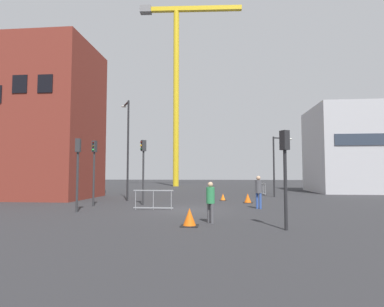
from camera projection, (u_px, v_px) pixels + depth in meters
name	position (u px, v px, depth m)	size (l,w,h in m)	color
ground	(185.00, 210.00, 17.07)	(160.00, 160.00, 0.00)	#28282B
brick_building	(35.00, 122.00, 25.33)	(9.46, 6.79, 12.37)	maroon
office_block	(367.00, 150.00, 33.02)	(11.38, 8.37, 9.02)	#B7B7BC
construction_crane	(178.00, 70.00, 49.29)	(16.29, 1.85, 28.84)	yellow
streetlamp_tall	(127.00, 141.00, 23.03)	(1.09, 1.64, 7.38)	#232326
streetlamp_short	(277.00, 159.00, 26.62)	(1.87, 1.23, 5.13)	#232326
traffic_light_corner	(143.00, 161.00, 19.68)	(0.37, 0.36, 4.10)	#2D2D30
traffic_light_crosswalk	(94.00, 162.00, 19.08)	(0.26, 0.38, 4.00)	#2D2D30
traffic_light_near	(285.00, 162.00, 11.09)	(0.35, 0.39, 3.52)	#232326
traffic_light_island	(78.00, 162.00, 16.14)	(0.29, 0.39, 3.80)	#2D2D30
pedestrian_walking	(259.00, 189.00, 17.58)	(0.34, 0.34, 1.85)	#33519E
pedestrian_waiting	(210.00, 199.00, 12.55)	(0.34, 0.34, 1.64)	#4C4C51
safety_barrier_left_run	(153.00, 199.00, 17.12)	(2.21, 0.09, 1.08)	gray
safety_barrier_mid_span	(263.00, 189.00, 28.99)	(0.24, 1.82, 1.08)	#9EA0A5
traffic_cone_by_barrier	(189.00, 218.00, 11.77)	(0.67, 0.67, 0.68)	black
traffic_cone_striped	(248.00, 198.00, 21.03)	(0.63, 0.63, 0.63)	black
traffic_cone_orange	(223.00, 197.00, 22.85)	(0.50, 0.50, 0.51)	black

